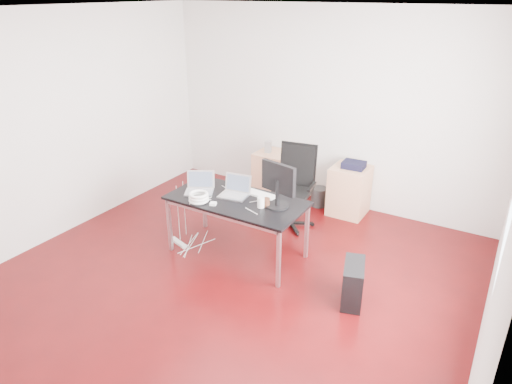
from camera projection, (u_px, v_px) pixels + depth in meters
The scene contains 18 objects.
room_shell at pixel (231, 161), 4.51m from camera, with size 5.00×5.00×5.00m.
desk at pixel (237, 203), 5.30m from camera, with size 1.60×0.80×0.73m.
office_chair at pixel (294, 182), 6.07m from camera, with size 0.54×0.56×1.08m.
filing_cabinet_left at pixel (273, 174), 7.02m from camera, with size 0.50×0.50×0.70m, color tan.
filing_cabinet_right at pixel (349, 191), 6.45m from camera, with size 0.50×0.50×0.70m, color tan.
pc_tower at pixel (353, 283), 4.64m from camera, with size 0.20×0.45×0.44m, color black.
wastebasket at pixel (319, 197), 6.77m from camera, with size 0.24×0.24×0.28m, color black.
power_strip at pixel (179, 243), 5.78m from camera, with size 0.30×0.06×0.04m, color white.
laptop_left at pixel (199, 187), 5.47m from camera, with size 0.41×0.38×0.23m.
laptop_right at pixel (235, 191), 5.37m from camera, with size 0.36×0.30×0.23m.
monitor at pixel (278, 183), 5.00m from camera, with size 0.45×0.26×0.51m.
keyboard at pixel (259, 194), 5.40m from camera, with size 0.44×0.14×0.02m, color white.
cup_white at pixel (261, 202), 5.07m from camera, with size 0.08×0.08×0.12m, color white.
cup_brown at pixel (266, 202), 5.09m from camera, with size 0.08×0.08×0.10m, color #4F2C1B.
cable_coil at pixel (199, 197), 5.21m from camera, with size 0.24×0.24×0.11m.
power_adapter at pixel (213, 204), 5.14m from camera, with size 0.07×0.07×0.03m, color white.
speaker at pixel (268, 147), 6.85m from camera, with size 0.09×0.08×0.18m, color #9E9E9E.
navy_garment at pixel (354, 165), 6.27m from camera, with size 0.30×0.24×0.09m, color black.
Camera 1 is at (2.43, -3.51, 2.96)m, focal length 32.00 mm.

